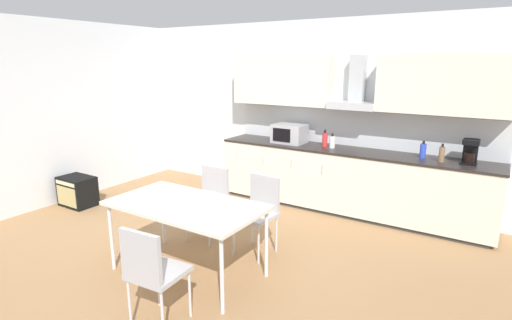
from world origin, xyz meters
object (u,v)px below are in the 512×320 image
(microwave, at_px, (289,134))
(chair_far_right, at_px, (259,207))
(bottle_red, at_px, (325,139))
(chair_near_right, at_px, (151,268))
(coffee_maker, at_px, (470,152))
(pendant_lamp, at_px, (181,83))
(guitar_amp, at_px, (77,191))
(bottle_brown, at_px, (442,154))
(dining_table, at_px, (186,208))
(bottle_blue, at_px, (423,151))
(chair_far_left, at_px, (210,196))
(bottle_white, at_px, (332,142))

(microwave, bearing_deg, chair_far_right, -72.40)
(bottle_red, bearing_deg, chair_near_right, -90.28)
(coffee_maker, bearing_deg, pendant_lamp, -131.13)
(pendant_lamp, bearing_deg, bottle_red, 81.82)
(coffee_maker, relative_size, guitar_amp, 0.58)
(bottle_brown, xyz_separation_m, dining_table, (-1.93, -2.47, -0.30))
(bottle_blue, xyz_separation_m, dining_table, (-1.70, -2.57, -0.30))
(chair_near_right, relative_size, chair_far_left, 1.00)
(bottle_white, xyz_separation_m, chair_far_right, (-0.14, -1.72, -0.46))
(microwave, bearing_deg, bottle_white, -0.14)
(dining_table, xyz_separation_m, chair_far_right, (0.35, 0.80, -0.17))
(bottle_white, distance_m, chair_far_left, 1.97)
(microwave, xyz_separation_m, dining_table, (0.20, -2.53, -0.34))
(bottle_white, xyz_separation_m, pendant_lamp, (-0.49, -2.52, 0.92))
(pendant_lamp, bearing_deg, guitar_amp, 167.51)
(microwave, bearing_deg, bottle_blue, 1.37)
(chair_near_right, height_order, guitar_amp, chair_near_right)
(coffee_maker, distance_m, chair_near_right, 3.88)
(guitar_amp, bearing_deg, bottle_white, 30.75)
(bottle_brown, height_order, guitar_amp, bottle_brown)
(microwave, bearing_deg, pendant_lamp, -85.56)
(dining_table, height_order, chair_near_right, chair_near_right)
(coffee_maker, xyz_separation_m, pendant_lamp, (-2.23, -2.55, 0.86))
(bottle_white, xyz_separation_m, guitar_amp, (-3.23, -1.92, -0.77))
(coffee_maker, height_order, bottle_blue, coffee_maker)
(pendant_lamp, bearing_deg, bottle_blue, 56.56)
(dining_table, distance_m, guitar_amp, 2.84)
(coffee_maker, xyz_separation_m, bottle_brown, (-0.30, -0.08, -0.05))
(bottle_white, bearing_deg, chair_near_right, -92.46)
(dining_table, bearing_deg, chair_far_left, 113.30)
(bottle_blue, height_order, dining_table, bottle_blue)
(bottle_brown, distance_m, dining_table, 3.15)
(bottle_white, height_order, guitar_amp, bottle_white)
(chair_far_right, relative_size, chair_near_right, 1.00)
(bottle_red, relative_size, chair_far_right, 0.28)
(coffee_maker, bearing_deg, chair_far_right, -137.03)
(dining_table, bearing_deg, microwave, 94.44)
(microwave, xyz_separation_m, pendant_lamp, (0.20, -2.53, 0.87))
(bottle_brown, relative_size, chair_near_right, 0.26)
(chair_far_left, xyz_separation_m, guitar_amp, (-2.39, -0.20, -0.31))
(chair_far_right, xyz_separation_m, guitar_amp, (-3.08, -0.20, -0.31))
(guitar_amp, bearing_deg, chair_far_left, 4.74)
(bottle_brown, relative_size, bottle_red, 0.93)
(microwave, xyz_separation_m, coffee_maker, (2.42, 0.03, 0.01))
(dining_table, bearing_deg, pendant_lamp, 0.00)
(chair_far_left, relative_size, pendant_lamp, 2.72)
(coffee_maker, bearing_deg, bottle_blue, 177.96)
(microwave, bearing_deg, bottle_red, 2.95)
(chair_near_right, distance_m, guitar_amp, 3.40)
(bottle_brown, bearing_deg, chair_near_right, -115.78)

